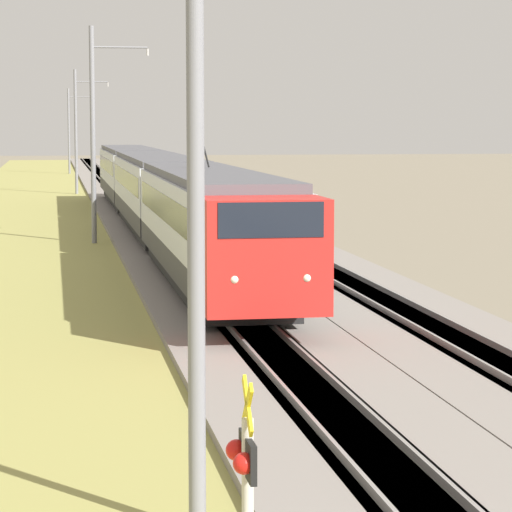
{
  "coord_description": "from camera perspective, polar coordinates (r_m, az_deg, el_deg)",
  "views": [
    {
      "loc": [
        -9.88,
        4.69,
        5.26
      ],
      "look_at": [
        18.13,
        0.0,
        2.18
      ],
      "focal_mm": 85.0,
      "sensor_mm": 36.0,
      "label": 1
    }
  ],
  "objects": [
    {
      "name": "catenary_mast_distant",
      "position": [
        129.35,
        -8.77,
        5.87
      ],
      "size": [
        0.22,
        2.56,
        9.05
      ],
      "color": "slate",
      "rests_on": "ground"
    },
    {
      "name": "catenary_mast_far",
      "position": [
        91.17,
        -8.44,
        5.85
      ],
      "size": [
        0.22,
        2.56,
        9.32
      ],
      "color": "slate",
      "rests_on": "ground"
    },
    {
      "name": "catenary_mast_near",
      "position": [
        14.92,
        -2.64,
        3.81
      ],
      "size": [
        0.22,
        2.56,
        9.0
      ],
      "color": "slate",
      "rests_on": "ground"
    },
    {
      "name": "ballast_adjacent",
      "position": [
        60.78,
        -0.84,
        1.38
      ],
      "size": [
        240.0,
        4.4,
        0.3
      ],
      "color": "gray",
      "rests_on": "ground"
    },
    {
      "name": "ballast_main",
      "position": [
        60.28,
        -5.02,
        1.31
      ],
      "size": [
        240.0,
        4.4,
        0.3
      ],
      "color": "gray",
      "rests_on": "ground"
    },
    {
      "name": "catenary_mast_mid",
      "position": [
        53.01,
        -7.63,
        5.74
      ],
      "size": [
        0.22,
        2.56,
        9.47
      ],
      "color": "slate",
      "rests_on": "ground"
    },
    {
      "name": "crossing_signal_near",
      "position": [
        11.23,
        -0.48,
        -11.71
      ],
      "size": [
        0.7,
        0.23,
        3.0
      ],
      "rotation": [
        0.0,
        0.0,
        1.57
      ],
      "color": "beige",
      "rests_on": "ground"
    },
    {
      "name": "track_main",
      "position": [
        60.28,
        -5.02,
        1.32
      ],
      "size": [
        240.0,
        1.57,
        0.45
      ],
      "color": "#4C4238",
      "rests_on": "ground"
    },
    {
      "name": "passenger_train",
      "position": [
        55.76,
        -4.68,
        3.15
      ],
      "size": [
        58.52,
        2.97,
        4.96
      ],
      "rotation": [
        0.0,
        0.0,
        3.14
      ],
      "color": "red",
      "rests_on": "ground"
    },
    {
      "name": "grass_verge",
      "position": [
        60.12,
        -11.1,
        1.12
      ],
      "size": [
        240.0,
        9.01,
        0.12
      ],
      "color": "#99934C",
      "rests_on": "ground"
    },
    {
      "name": "track_adjacent",
      "position": [
        60.78,
        -0.84,
        1.39
      ],
      "size": [
        240.0,
        1.57,
        0.45
      ],
      "color": "#4C4238",
      "rests_on": "ground"
    }
  ]
}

